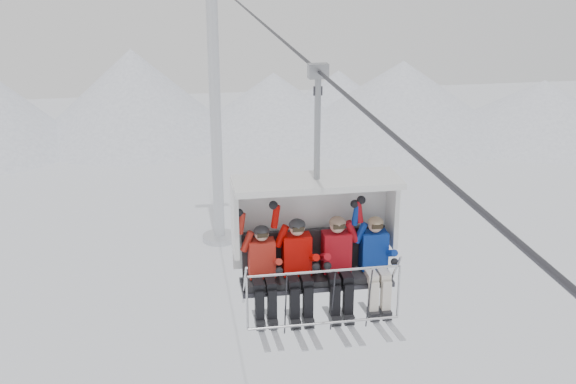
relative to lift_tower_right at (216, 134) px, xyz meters
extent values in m
cone|color=white|center=(-5.00, 22.00, -2.28)|extent=(16.00, 16.00, 7.00)
cone|color=white|center=(6.00, 21.00, -3.28)|extent=(14.00, 14.00, 5.00)
cone|color=white|center=(16.00, 19.00, -2.78)|extent=(18.00, 18.00, 6.00)
cone|color=white|center=(27.00, 17.00, -3.53)|extent=(16.00, 16.00, 4.50)
cone|color=white|center=(12.00, 24.00, -3.53)|extent=(12.00, 12.00, 4.50)
cylinder|color=silver|center=(0.00, 0.00, 0.87)|extent=(0.56, 0.56, 13.30)
cylinder|color=silver|center=(0.00, 0.00, -5.63)|extent=(1.80, 1.80, 0.30)
cylinder|color=#303035|center=(0.00, -22.00, 7.52)|extent=(0.06, 50.00, 0.06)
cube|color=black|center=(0.00, -24.83, 4.17)|extent=(2.37, 0.55, 0.10)
cube|color=black|center=(0.00, -24.57, 4.56)|extent=(2.37, 0.10, 0.69)
cube|color=#303035|center=(0.00, -24.83, 4.08)|extent=(2.48, 0.60, 0.08)
cube|color=silver|center=(0.00, -24.35, 5.00)|extent=(2.64, 0.10, 1.57)
cube|color=silver|center=(0.00, -24.75, 5.78)|extent=(2.64, 0.90, 0.10)
cylinder|color=silver|center=(0.00, -25.38, 4.54)|extent=(2.41, 0.04, 0.04)
cylinder|color=silver|center=(0.00, -25.45, 3.67)|extent=(2.41, 0.04, 0.04)
cylinder|color=gray|center=(0.00, -24.73, 6.65)|extent=(0.10, 0.10, 1.74)
cube|color=gray|center=(0.00, -24.73, 7.52)|extent=(0.30, 0.18, 0.22)
cube|color=#B32318|center=(-0.89, -24.79, 4.56)|extent=(0.42, 0.28, 0.62)
sphere|color=tan|center=(-0.89, -24.83, 5.00)|extent=(0.23, 0.23, 0.23)
cube|color=black|center=(-0.99, -25.23, 3.97)|extent=(0.14, 0.15, 0.50)
cube|color=black|center=(-0.79, -25.23, 3.97)|extent=(0.14, 0.15, 0.50)
cube|color=silver|center=(-0.99, -25.33, 3.58)|extent=(0.09, 1.69, 0.26)
cube|color=silver|center=(-0.79, -25.33, 3.58)|extent=(0.09, 1.69, 0.26)
cube|color=#BF0803|center=(-0.33, -24.79, 4.59)|extent=(0.45, 0.30, 0.67)
sphere|color=tan|center=(-0.33, -24.83, 5.06)|extent=(0.25, 0.25, 0.25)
cube|color=black|center=(-0.43, -25.23, 3.95)|extent=(0.15, 0.15, 0.54)
cube|color=black|center=(-0.22, -25.23, 3.95)|extent=(0.15, 0.15, 0.54)
cube|color=silver|center=(-0.43, -25.33, 3.54)|extent=(0.10, 1.69, 0.26)
cube|color=silver|center=(-0.22, -25.33, 3.54)|extent=(0.10, 1.69, 0.26)
cube|color=#A40B15|center=(0.33, -24.79, 4.59)|extent=(0.45, 0.30, 0.67)
sphere|color=tan|center=(0.33, -24.83, 5.06)|extent=(0.25, 0.25, 0.25)
cube|color=black|center=(0.22, -25.23, 3.95)|extent=(0.15, 0.15, 0.54)
cube|color=black|center=(0.44, -25.23, 3.95)|extent=(0.15, 0.15, 0.54)
cube|color=silver|center=(0.22, -25.33, 3.54)|extent=(0.10, 1.69, 0.26)
cube|color=silver|center=(0.44, -25.33, 3.54)|extent=(0.10, 1.69, 0.26)
cube|color=navy|center=(0.96, -24.79, 4.57)|extent=(0.43, 0.29, 0.64)
sphere|color=tan|center=(0.96, -24.83, 5.02)|extent=(0.24, 0.24, 0.24)
cube|color=silver|center=(0.85, -25.23, 3.96)|extent=(0.14, 0.15, 0.51)
cube|color=silver|center=(1.06, -25.23, 3.96)|extent=(0.14, 0.15, 0.51)
cube|color=silver|center=(0.85, -25.33, 3.57)|extent=(0.10, 1.69, 0.26)
cube|color=silver|center=(1.06, -25.33, 3.57)|extent=(0.10, 1.69, 0.26)
camera|label=1|loc=(-2.20, -35.21, 9.42)|focal=45.00mm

